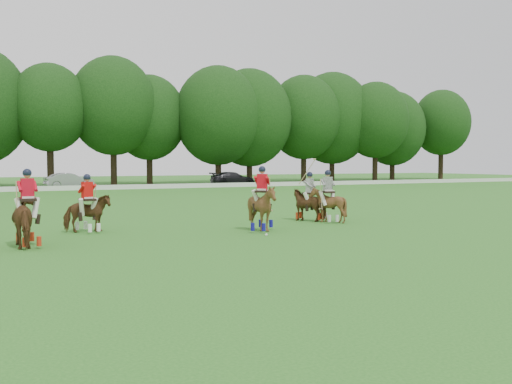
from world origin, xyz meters
name	(u,v)px	position (x,y,z in m)	size (l,w,h in m)	color
ground	(243,247)	(0.00, 0.00, 0.00)	(180.00, 180.00, 0.00)	#25691E
tree_line	(52,108)	(0.26, 48.05, 8.23)	(117.98, 14.32, 14.75)	black
boundary_rail	(65,188)	(0.00, 38.00, 0.22)	(120.00, 0.10, 0.44)	white
car_mid	(69,181)	(1.03, 42.50, 0.75)	(1.60, 4.57, 1.51)	#929397
car_right	(233,178)	(18.50, 42.50, 0.73)	(2.05, 5.05, 1.47)	black
polo_red_a	(28,219)	(-5.73, 2.97, 0.85)	(1.23, 2.00, 2.34)	#4A2D13
polo_red_b	(88,212)	(-3.53, 5.71, 0.73)	(1.64, 1.51, 2.11)	#4A2D13
polo_red_c	(262,208)	(2.32, 3.31, 0.87)	(2.04, 2.06, 2.39)	#4A2D13
polo_stripe_a	(309,204)	(5.83, 5.69, 0.75)	(1.55, 1.77, 2.66)	#4A2D13
polo_stripe_b	(328,204)	(6.19, 4.82, 0.78)	(1.37, 1.49, 2.21)	#4A2D13
polo_ball	(266,235)	(1.82, 1.98, 0.04)	(0.09, 0.09, 0.09)	white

